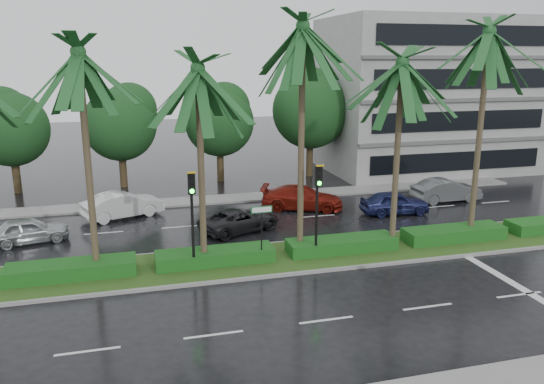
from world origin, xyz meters
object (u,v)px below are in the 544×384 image
object	(u,v)px
signal_median_left	(192,207)
street_sign	(262,220)
car_silver	(28,230)
car_darkgrey	(240,220)
car_white	(123,205)
car_red	(302,198)
car_grey	(446,190)
car_blue	(395,203)

from	to	relation	value
signal_median_left	street_sign	distance (m)	3.13
signal_median_left	car_silver	bearing A→B (deg)	141.00
signal_median_left	car_darkgrey	size ratio (longest dim) A/B	0.99
car_silver	car_white	size ratio (longest dim) A/B	0.83
signal_median_left	car_darkgrey	distance (m)	6.48
street_sign	car_silver	size ratio (longest dim) A/B	0.68
car_white	car_red	size ratio (longest dim) A/B	0.92
car_silver	signal_median_left	bearing A→B (deg)	-141.30
car_red	car_grey	bearing A→B (deg)	-72.07
signal_median_left	car_white	xyz separation A→B (m)	(-3.00, 9.35, -2.25)
signal_median_left	car_darkgrey	world-z (taller)	signal_median_left
signal_median_left	car_darkgrey	bearing A→B (deg)	59.70
car_grey	signal_median_left	bearing A→B (deg)	113.12
car_darkgrey	signal_median_left	bearing A→B (deg)	126.82
street_sign	car_silver	xyz separation A→B (m)	(-10.50, 5.89, -1.48)
signal_median_left	car_grey	bearing A→B (deg)	24.31
signal_median_left	car_grey	size ratio (longest dim) A/B	0.98
car_darkgrey	street_sign	bearing A→B (deg)	156.69
car_silver	car_white	bearing A→B (deg)	-66.25
car_white	car_darkgrey	size ratio (longest dim) A/B	1.03
signal_median_left	car_white	distance (m)	10.07
car_grey	street_sign	bearing A→B (deg)	116.98
signal_median_left	car_blue	distance (m)	14.06
car_red	car_blue	xyz separation A→B (m)	(4.96, -2.37, -0.03)
car_white	car_silver	bearing A→B (deg)	104.91
car_white	car_red	distance (m)	10.58
car_blue	car_grey	xyz separation A→B (m)	(4.50, 1.67, 0.05)
car_silver	car_red	bearing A→B (deg)	-93.58
car_silver	car_red	xyz separation A→B (m)	(15.04, 2.31, 0.07)
car_red	street_sign	bearing A→B (deg)	173.19
car_darkgrey	car_white	bearing A→B (deg)	32.62
car_red	car_darkgrey	bearing A→B (deg)	147.41
street_sign	car_red	bearing A→B (deg)	61.03
signal_median_left	street_sign	xyz separation A→B (m)	(3.00, 0.18, -0.87)
car_blue	car_red	bearing A→B (deg)	69.07
car_white	car_red	bearing A→B (deg)	-116.39
street_sign	car_red	size ratio (longest dim) A/B	0.53
street_sign	car_darkgrey	xyz separation A→B (m)	(0.04, 5.02, -1.51)
signal_median_left	car_red	world-z (taller)	signal_median_left
signal_median_left	car_silver	size ratio (longest dim) A/B	1.15
car_red	car_blue	bearing A→B (deg)	-93.42
signal_median_left	street_sign	size ratio (longest dim) A/B	1.68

